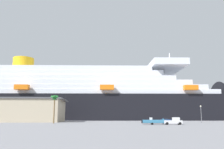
# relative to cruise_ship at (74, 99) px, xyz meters

# --- Properties ---
(ground_plane) EXTENTS (600.00, 600.00, 0.00)m
(ground_plane) POSITION_rel_cruise_ship_xyz_m (15.86, -37.11, -13.74)
(ground_plane) COLOR gray
(cruise_ship) EXTENTS (253.25, 55.46, 52.97)m
(cruise_ship) POSITION_rel_cruise_ship_xyz_m (0.00, 0.00, 0.00)
(cruise_ship) COLOR black
(cruise_ship) RESTS_ON ground_plane
(pickup_truck) EXTENTS (5.86, 3.04, 2.20)m
(pickup_truck) POSITION_rel_cruise_ship_xyz_m (35.10, -85.86, -12.70)
(pickup_truck) COLOR silver
(pickup_truck) RESTS_ON ground_plane
(small_boat_on_trailer) EXTENTS (8.72, 3.22, 2.15)m
(small_boat_on_trailer) POSITION_rel_cruise_ship_xyz_m (29.82, -84.93, -12.78)
(small_boat_on_trailer) COLOR #595960
(small_boat_on_trailer) RESTS_ON ground_plane
(palm_tree) EXTENTS (2.92, 2.75, 10.04)m
(palm_tree) POSITION_rel_cruise_ship_xyz_m (-2.63, -69.45, -5.65)
(palm_tree) COLOR brown
(palm_tree) RESTS_ON ground_plane
(street_lamp) EXTENTS (0.56, 0.56, 6.56)m
(street_lamp) POSITION_rel_cruise_ship_xyz_m (52.12, -69.42, -9.35)
(street_lamp) COLOR slate
(street_lamp) RESTS_ON ground_plane
(parked_car_blue_suv) EXTENTS (4.34, 2.28, 1.58)m
(parked_car_blue_suv) POSITION_rel_cruise_ship_xyz_m (44.43, -50.22, -12.91)
(parked_car_blue_suv) COLOR #264C99
(parked_car_blue_suv) RESTS_ON ground_plane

